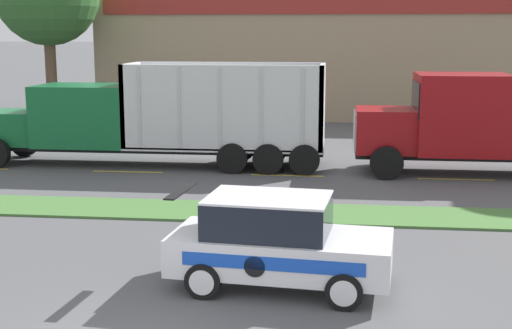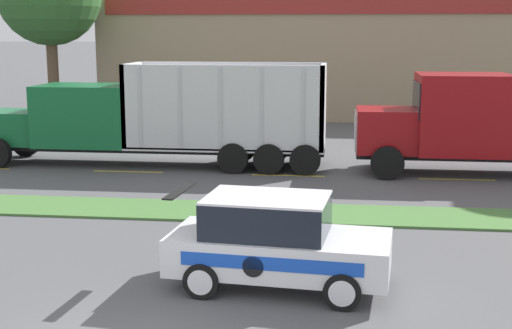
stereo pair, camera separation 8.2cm
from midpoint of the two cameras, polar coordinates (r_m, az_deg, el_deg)
grass_verge at (r=18.62m, az=-2.03°, el=-3.78°), size 120.00×2.04×0.06m
centre_line_3 at (r=24.35m, az=-10.35°, el=-0.57°), size 2.40×0.14×0.01m
centre_line_4 at (r=23.37m, az=2.42°, el=-0.87°), size 2.40×0.14×0.01m
centre_line_5 at (r=23.62m, az=15.61°, el=-1.14°), size 2.40×0.14×0.01m
dump_truck_mid at (r=25.50m, az=-10.67°, el=3.43°), size 12.55×2.66×3.58m
dump_truck_trail at (r=24.52m, az=18.22°, el=3.10°), size 11.16×2.81×3.76m
rally_car at (r=13.12m, az=1.50°, el=-6.16°), size 4.16×2.22×1.74m
store_building_backdrop at (r=42.89m, az=5.97°, el=8.60°), size 24.86×12.10×6.35m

